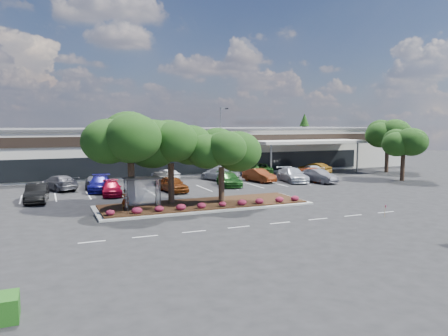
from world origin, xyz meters
name	(u,v)px	position (x,y,z in m)	size (l,w,h in m)	color
ground	(245,213)	(0.00, 0.00, 0.00)	(160.00, 160.00, 0.00)	black
retail_store	(148,149)	(0.06, 33.91, 3.15)	(80.40, 25.20, 6.25)	beige
landscape_island	(204,205)	(-2.00, 4.00, 0.12)	(18.00, 6.00, 0.26)	#A2A29C
lane_markings	(199,193)	(-0.14, 10.42, 0.01)	(33.12, 20.06, 0.01)	silver
shrub_row	(213,204)	(-2.00, 1.90, 0.51)	(17.00, 0.80, 0.50)	#94244B
bus_shelter	(142,184)	(-7.50, 2.95, 2.31)	(2.75, 1.55, 2.59)	black
island_tree_west	(131,159)	(-8.00, 4.50, 4.21)	(7.20, 7.20, 7.89)	#13330B
island_tree_mid	(171,160)	(-4.50, 5.20, 3.92)	(6.60, 6.60, 7.32)	#13330B
island_tree_east	(221,165)	(-0.50, 3.70, 3.51)	(5.80, 5.80, 6.50)	#13330B
tree_east_near	(403,154)	(26.00, 10.00, 3.25)	(5.60, 5.60, 6.51)	#13330B
tree_east_far	(387,146)	(31.00, 18.00, 3.81)	(6.40, 6.40, 7.62)	#13330B
conifer_north_east	(304,136)	(34.00, 44.00, 4.50)	(3.96, 3.96, 9.00)	#13330B
person_waiting	(125,200)	(-8.70, 3.47, 1.09)	(0.61, 0.40, 1.66)	#594C47
light_pole	(221,143)	(9.47, 28.03, 4.11)	(1.42, 0.71, 9.31)	#A2A29C
survey_stake	(385,209)	(9.04, -5.35, 0.59)	(0.08, 0.14, 0.90)	#95764E
car_0	(37,193)	(-15.10, 11.53, 0.82)	(1.74, 4.99, 1.64)	black
car_1	(112,189)	(-8.40, 12.63, 0.67)	(1.87, 4.59, 1.33)	maroon
car_2	(100,184)	(-9.13, 15.78, 0.79)	(2.20, 5.41, 1.57)	navy
car_3	(173,184)	(-2.29, 12.45, 0.79)	(1.86, 4.62, 1.57)	#632A0B
car_4	(229,179)	(4.65, 13.98, 0.75)	(2.10, 5.17, 1.50)	#194A15
car_5	(259,175)	(9.36, 15.82, 0.77)	(1.63, 4.69, 1.54)	maroon
car_6	(293,175)	(13.04, 14.23, 0.83)	(2.32, 5.70, 1.66)	silver
car_7	(313,175)	(15.50, 13.67, 0.80)	(1.69, 4.85, 1.60)	maroon
car_8	(318,176)	(15.47, 12.40, 0.80)	(1.69, 4.84, 1.60)	#504F55
car_9	(59,183)	(-13.03, 18.24, 0.79)	(2.21, 5.44, 1.58)	#5A5A62
car_10	(94,182)	(-9.43, 18.60, 0.66)	(1.86, 4.57, 1.33)	#575960
car_11	(162,177)	(-1.78, 18.78, 0.73)	(1.54, 4.42, 1.46)	black
car_12	(165,175)	(-0.57, 21.73, 0.66)	(1.40, 4.01, 1.32)	#B9B9B9
car_13	(218,174)	(5.39, 18.98, 0.77)	(2.16, 5.31, 1.54)	#ACB1B9
car_14	(222,172)	(6.37, 20.23, 0.86)	(2.41, 5.92, 1.72)	silver
car_15	(260,169)	(12.56, 21.78, 0.82)	(2.71, 5.89, 1.64)	#23501B
car_16	(311,170)	(18.59, 18.48, 0.71)	(2.00, 4.91, 1.43)	silver
car_17	(314,169)	(20.02, 19.89, 0.77)	(1.63, 4.67, 1.54)	brown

